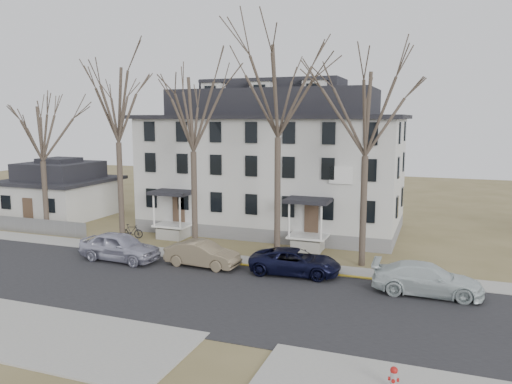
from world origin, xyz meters
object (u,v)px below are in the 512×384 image
at_px(car_navy, 295,262).
at_px(tree_mid_left, 193,109).
at_px(car_tan, 202,255).
at_px(bicycle_left, 169,231).
at_px(tree_mid_right, 367,108).
at_px(tree_bungalow, 41,130).
at_px(small_house, 61,192).
at_px(tree_center, 278,85).
at_px(fire_hydrant, 394,379).
at_px(car_white, 427,280).
at_px(car_silver, 120,247).
at_px(bicycle_right, 132,232).
at_px(boarding_house, 273,163).
at_px(tree_far_left, 117,99).

bearing_deg(car_navy, tree_mid_left, 64.70).
distance_m(tree_mid_left, car_tan, 9.89).
bearing_deg(tree_mid_left, bicycle_left, 147.18).
height_order(tree_mid_right, tree_bungalow, tree_mid_right).
bearing_deg(small_house, tree_mid_left, -20.03).
height_order(tree_center, fire_hydrant, tree_center).
xyz_separation_m(car_white, fire_hydrant, (-0.77, -10.08, -0.36)).
relative_size(car_navy, car_white, 0.96).
relative_size(tree_bungalow, car_tan, 2.32).
relative_size(tree_mid_left, car_white, 2.32).
xyz_separation_m(car_silver, bicycle_right, (-2.74, 5.30, -0.37)).
relative_size(tree_mid_right, tree_bungalow, 1.18).
xyz_separation_m(tree_center, car_silver, (-9.09, -4.39, -10.18)).
bearing_deg(car_navy, car_silver, 92.23).
height_order(bicycle_right, fire_hydrant, bicycle_right).
height_order(car_white, fire_hydrant, car_white).
distance_m(boarding_house, tree_far_left, 13.12).
relative_size(tree_mid_left, tree_bungalow, 1.18).
bearing_deg(bicycle_left, tree_mid_right, -103.28).
bearing_deg(tree_center, tree_mid_left, 180.00).
bearing_deg(fire_hydrant, tree_center, 121.37).
distance_m(tree_center, bicycle_left, 14.23).
height_order(tree_far_left, car_tan, tree_far_left).
bearing_deg(car_tan, tree_bungalow, 79.75).
xyz_separation_m(small_house, car_navy, (25.14, -9.42, -1.52)).
distance_m(tree_far_left, bicycle_left, 10.44).
distance_m(tree_center, car_navy, 11.05).
distance_m(bicycle_left, bicycle_right, 2.82).
height_order(tree_mid_right, bicycle_right, tree_mid_right).
bearing_deg(tree_bungalow, car_silver, -23.89).
distance_m(boarding_house, bicycle_right, 12.40).
distance_m(boarding_house, car_navy, 13.33).
distance_m(tree_far_left, car_white, 23.80).
relative_size(tree_mid_left, fire_hydrant, 14.65).
xyz_separation_m(boarding_house, small_house, (-20.00, -1.96, -3.13)).
relative_size(small_house, tree_far_left, 0.63).
height_order(car_tan, car_navy, car_tan).
distance_m(small_house, car_silver, 17.53).
relative_size(car_tan, fire_hydrant, 5.34).
height_order(tree_mid_left, tree_center, tree_center).
bearing_deg(bicycle_right, boarding_house, -63.21).
height_order(tree_far_left, tree_bungalow, tree_far_left).
relative_size(small_house, tree_bungalow, 0.81).
height_order(car_silver, bicycle_right, car_silver).
bearing_deg(tree_far_left, small_house, 150.61).
distance_m(car_silver, bicycle_left, 6.51).
bearing_deg(tree_mid_right, car_navy, -136.13).
distance_m(boarding_house, tree_bungalow, 18.17).
xyz_separation_m(tree_far_left, tree_center, (12.00, 0.00, 0.74)).
height_order(tree_far_left, car_white, tree_far_left).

